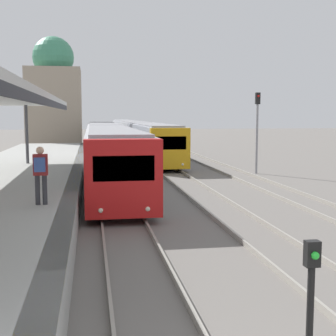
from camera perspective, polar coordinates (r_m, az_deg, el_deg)
name	(u,v)px	position (r m, az deg, el deg)	size (l,w,h in m)	color
person_on_platform	(40,171)	(13.73, -15.29, -0.30)	(0.40, 0.40, 1.66)	#2D2D33
train_near	(106,144)	(31.91, -7.53, 2.87)	(2.54, 33.98, 2.95)	red
train_far	(134,133)	(53.39, -4.16, 4.31)	(2.48, 49.61, 2.94)	gold
signal_post_near	(311,292)	(6.91, 17.03, -14.30)	(0.20, 0.22, 1.90)	black
signal_mast_far	(257,123)	(29.30, 10.82, 5.42)	(0.28, 0.29, 4.98)	gray
distant_domed_building	(54,98)	(50.81, -13.69, 8.34)	(5.51, 5.51, 11.71)	gray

